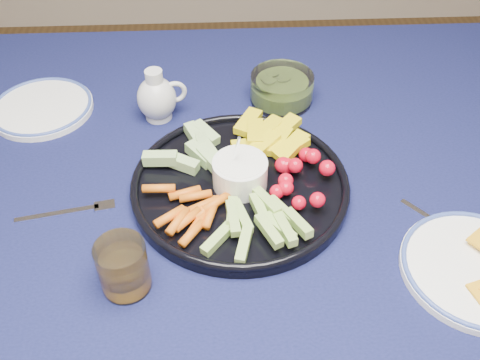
{
  "coord_description": "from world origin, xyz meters",
  "views": [
    {
      "loc": [
        -0.05,
        -0.62,
        1.37
      ],
      "look_at": [
        -0.02,
        -0.01,
        0.77
      ],
      "focal_mm": 40.0,
      "sensor_mm": 36.0,
      "label": 1
    }
  ],
  "objects_px": {
    "crudite_platter": "(239,181)",
    "pickle_bowl": "(282,89)",
    "cheese_plate": "(477,267)",
    "creamer_pitcher": "(157,98)",
    "dining_table": "(250,222)",
    "side_plate_extra": "(42,107)",
    "juice_tumbler": "(124,269)"
  },
  "relations": [
    {
      "from": "crudite_platter",
      "to": "pickle_bowl",
      "type": "relative_size",
      "value": 2.9
    },
    {
      "from": "crudite_platter",
      "to": "cheese_plate",
      "type": "relative_size",
      "value": 1.68
    },
    {
      "from": "crudite_platter",
      "to": "creamer_pitcher",
      "type": "distance_m",
      "value": 0.25
    },
    {
      "from": "crudite_platter",
      "to": "cheese_plate",
      "type": "height_order",
      "value": "crudite_platter"
    },
    {
      "from": "dining_table",
      "to": "side_plate_extra",
      "type": "height_order",
      "value": "side_plate_extra"
    },
    {
      "from": "cheese_plate",
      "to": "juice_tumbler",
      "type": "xyz_separation_m",
      "value": [
        -0.49,
        0.0,
        0.02
      ]
    },
    {
      "from": "dining_table",
      "to": "crudite_platter",
      "type": "height_order",
      "value": "crudite_platter"
    },
    {
      "from": "creamer_pitcher",
      "to": "side_plate_extra",
      "type": "relative_size",
      "value": 0.53
    },
    {
      "from": "creamer_pitcher",
      "to": "cheese_plate",
      "type": "relative_size",
      "value": 0.48
    },
    {
      "from": "cheese_plate",
      "to": "juice_tumbler",
      "type": "height_order",
      "value": "juice_tumbler"
    },
    {
      "from": "crudite_platter",
      "to": "juice_tumbler",
      "type": "xyz_separation_m",
      "value": [
        -0.16,
        -0.18,
        0.02
      ]
    },
    {
      "from": "creamer_pitcher",
      "to": "pickle_bowl",
      "type": "distance_m",
      "value": 0.24
    },
    {
      "from": "creamer_pitcher",
      "to": "cheese_plate",
      "type": "distance_m",
      "value": 0.61
    },
    {
      "from": "creamer_pitcher",
      "to": "juice_tumbler",
      "type": "bearing_deg",
      "value": -93.21
    },
    {
      "from": "cheese_plate",
      "to": "pickle_bowl",
      "type": "bearing_deg",
      "value": 118.49
    },
    {
      "from": "crudite_platter",
      "to": "side_plate_extra",
      "type": "relative_size",
      "value": 1.84
    },
    {
      "from": "pickle_bowl",
      "to": "side_plate_extra",
      "type": "xyz_separation_m",
      "value": [
        -0.46,
        -0.01,
        -0.02
      ]
    },
    {
      "from": "crudite_platter",
      "to": "pickle_bowl",
      "type": "xyz_separation_m",
      "value": [
        0.1,
        0.25,
        0.01
      ]
    },
    {
      "from": "dining_table",
      "to": "creamer_pitcher",
      "type": "height_order",
      "value": "creamer_pitcher"
    },
    {
      "from": "dining_table",
      "to": "crudite_platter",
      "type": "distance_m",
      "value": 0.11
    },
    {
      "from": "crudite_platter",
      "to": "pickle_bowl",
      "type": "bearing_deg",
      "value": 68.88
    },
    {
      "from": "dining_table",
      "to": "crudite_platter",
      "type": "relative_size",
      "value": 4.72
    },
    {
      "from": "pickle_bowl",
      "to": "side_plate_extra",
      "type": "distance_m",
      "value": 0.46
    },
    {
      "from": "creamer_pitcher",
      "to": "pickle_bowl",
      "type": "height_order",
      "value": "creamer_pitcher"
    },
    {
      "from": "pickle_bowl",
      "to": "cheese_plate",
      "type": "xyz_separation_m",
      "value": [
        0.23,
        -0.43,
        -0.01
      ]
    },
    {
      "from": "pickle_bowl",
      "to": "side_plate_extra",
      "type": "bearing_deg",
      "value": -178.5
    },
    {
      "from": "pickle_bowl",
      "to": "cheese_plate",
      "type": "distance_m",
      "value": 0.49
    },
    {
      "from": "pickle_bowl",
      "to": "juice_tumbler",
      "type": "height_order",
      "value": "juice_tumbler"
    },
    {
      "from": "dining_table",
      "to": "juice_tumbler",
      "type": "height_order",
      "value": "juice_tumbler"
    },
    {
      "from": "creamer_pitcher",
      "to": "pickle_bowl",
      "type": "relative_size",
      "value": 0.83
    },
    {
      "from": "crudite_platter",
      "to": "side_plate_extra",
      "type": "bearing_deg",
      "value": 147.42
    },
    {
      "from": "dining_table",
      "to": "side_plate_extra",
      "type": "xyz_separation_m",
      "value": [
        -0.39,
        0.23,
        0.1
      ]
    }
  ]
}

